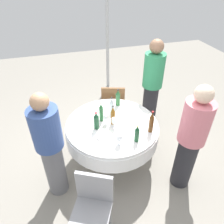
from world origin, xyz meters
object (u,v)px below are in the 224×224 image
object	(u,v)px
bottle_brown_near	(151,122)
wine_glass_inner	(106,117)
bottle_clear_front	(112,106)
bottle_green_far	(101,113)
person_front	(50,147)
dining_table	(112,131)
chair_east	(113,102)
bottle_dark_green_outer	(96,121)
plate_south	(130,126)
bottle_amber_inner	(113,115)
person_far	(152,85)
plate_rear	(102,106)
person_west	(191,139)
wine_glass_outer	(119,138)
bottle_dark_green_east	(137,134)
bottle_green_west	(118,98)
wine_glass_near	(114,121)
plate_north	(104,135)
chair_inner	(93,204)

from	to	relation	value
bottle_brown_near	wine_glass_inner	world-z (taller)	bottle_brown_near
bottle_clear_front	bottle_green_far	size ratio (longest dim) A/B	0.88
person_front	dining_table	bearing A→B (deg)	-90.00
chair_east	bottle_clear_front	bearing A→B (deg)	-90.89
bottle_dark_green_outer	plate_south	distance (m)	0.48
bottle_amber_inner	person_far	bearing A→B (deg)	36.85
bottle_green_far	bottle_brown_near	bearing A→B (deg)	-35.65
bottle_clear_front	bottle_amber_inner	bearing A→B (deg)	-102.78
person_front	wine_glass_inner	bearing A→B (deg)	-86.45
person_far	plate_rear	bearing A→B (deg)	-113.16
bottle_green_far	person_west	distance (m)	1.23
wine_glass_outer	person_west	bearing A→B (deg)	-16.67
bottle_amber_inner	chair_east	size ratio (longest dim) A/B	0.34
bottle_dark_green_east	plate_south	bearing A→B (deg)	85.06
dining_table	person_front	distance (m)	0.94
bottle_green_west	wine_glass_near	bearing A→B (deg)	-112.68
dining_table	bottle_clear_front	xyz separation A→B (m)	(0.07, 0.26, 0.27)
bottle_dark_green_outer	chair_east	size ratio (longest dim) A/B	0.30
wine_glass_inner	plate_north	xyz separation A→B (m)	(-0.10, -0.25, -0.10)
dining_table	bottle_dark_green_outer	bearing A→B (deg)	-170.46
bottle_dark_green_outer	bottle_dark_green_east	world-z (taller)	bottle_dark_green_outer
bottle_dark_green_east	person_west	size ratio (longest dim) A/B	0.16
chair_inner	bottle_dark_green_outer	bearing A→B (deg)	-78.98
person_west	person_far	xyz separation A→B (m)	(0.09, 1.34, 0.04)
wine_glass_inner	plate_south	xyz separation A→B (m)	(0.31, -0.16, -0.10)
bottle_brown_near	plate_south	size ratio (longest dim) A/B	1.29
chair_east	person_front	bearing A→B (deg)	-116.97
bottle_dark_green_outer	plate_south	world-z (taller)	bottle_dark_green_outer
bottle_green_far	wine_glass_inner	bearing A→B (deg)	-59.85
plate_south	chair_east	size ratio (longest dim) A/B	0.29
chair_east	bottle_green_west	bearing A→B (deg)	-78.78
bottle_amber_inner	bottle_dark_green_east	world-z (taller)	bottle_amber_inner
bottle_amber_inner	wine_glass_inner	xyz separation A→B (m)	(-0.09, 0.03, -0.02)
person_west	chair_east	bearing A→B (deg)	-120.68
plate_north	person_far	distance (m)	1.42
wine_glass_inner	bottle_brown_near	bearing A→B (deg)	-32.08
bottle_amber_inner	bottle_dark_green_east	xyz separation A→B (m)	(0.19, -0.43, -0.02)
wine_glass_outer	bottle_amber_inner	bearing A→B (deg)	84.59
person_west	wine_glass_outer	bearing A→B (deg)	-67.51
plate_south	person_front	xyz separation A→B (m)	(-1.09, -0.17, 0.06)
bottle_clear_front	person_front	bearing A→B (deg)	-148.73
chair_inner	wine_glass_outer	bearing A→B (deg)	-102.76
bottle_green_west	person_far	bearing A→B (deg)	19.46
plate_north	bottle_green_far	bearing A→B (deg)	80.93
bottle_brown_near	person_far	size ratio (longest dim) A/B	0.20
bottle_brown_near	wine_glass_outer	xyz separation A→B (m)	(-0.48, -0.11, -0.05)
bottle_clear_front	bottle_dark_green_east	distance (m)	0.70
bottle_green_west	bottle_clear_front	world-z (taller)	bottle_green_west
wine_glass_near	plate_rear	bearing A→B (deg)	93.07
wine_glass_inner	person_west	size ratio (longest dim) A/B	0.10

